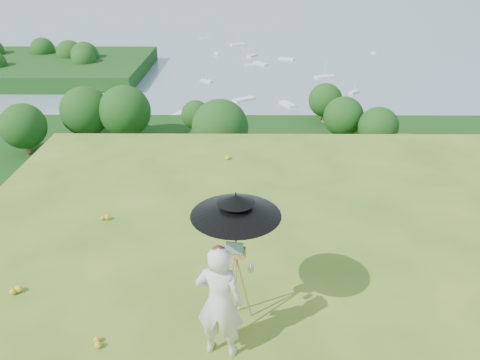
{
  "coord_description": "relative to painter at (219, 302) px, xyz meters",
  "views": [
    {
      "loc": [
        -1.21,
        -6.45,
        5.07
      ],
      "look_at": [
        -1.26,
        1.37,
        1.2
      ],
      "focal_mm": 35.0,
      "sensor_mm": 36.0,
      "label": 1
    }
  ],
  "objects": [
    {
      "name": "painter",
      "position": [
        0.0,
        0.0,
        0.0
      ],
      "size": [
        0.71,
        0.53,
        1.76
      ],
      "primitive_type": "imported",
      "rotation": [
        0.0,
        0.0,
        2.96
      ],
      "color": "white",
      "rests_on": "ground"
    },
    {
      "name": "moored_boats",
      "position": [
        -10.98,
        162.63,
        -34.53
      ],
      "size": [
        140.0,
        140.0,
        0.7
      ],
      "primitive_type": null,
      "color": "white",
      "rests_on": "bay_water"
    },
    {
      "name": "sun_umbrella",
      "position": [
        0.21,
        0.6,
        0.83
      ],
      "size": [
        1.3,
        1.3,
        0.99
      ],
      "primitive_type": null,
      "rotation": [
        0.0,
        0.0,
        -0.06
      ],
      "color": "black",
      "rests_on": "field_easel"
    },
    {
      "name": "wildflowers",
      "position": [
        1.52,
        1.88,
        -0.82
      ],
      "size": [
        10.0,
        10.5,
        0.12
      ],
      "primitive_type": null,
      "color": "gold",
      "rests_on": "ground"
    },
    {
      "name": "harbor_town",
      "position": [
        1.52,
        76.63,
        -30.38
      ],
      "size": [
        110.0,
        22.0,
        5.0
      ],
      "primitive_type": null,
      "color": "silver",
      "rests_on": "shoreline_tier"
    },
    {
      "name": "painter_cap",
      "position": [
        0.0,
        0.0,
        0.83
      ],
      "size": [
        0.25,
        0.28,
        0.1
      ],
      "primitive_type": null,
      "rotation": [
        0.0,
        0.0,
        -0.24
      ],
      "color": "#C36E6B",
      "rests_on": "painter"
    },
    {
      "name": "slope_trees",
      "position": [
        1.52,
        36.63,
        -15.88
      ],
      "size": [
        110.0,
        50.0,
        6.0
      ],
      "primitive_type": null,
      "color": "#184414",
      "rests_on": "forest_slope"
    },
    {
      "name": "bay_water",
      "position": [
        1.52,
        241.63,
        -34.88
      ],
      "size": [
        700.0,
        700.0,
        0.0
      ],
      "primitive_type": "plane",
      "color": "slate",
      "rests_on": "ground"
    },
    {
      "name": "peninsula",
      "position": [
        -73.48,
        156.63,
        -29.88
      ],
      "size": [
        90.0,
        60.0,
        12.0
      ],
      "primitive_type": null,
      "color": "#113A0F",
      "rests_on": "bay_water"
    },
    {
      "name": "ground",
      "position": [
        1.52,
        1.63,
        -0.88
      ],
      "size": [
        14.0,
        14.0,
        0.0
      ],
      "primitive_type": "plane",
      "color": "#407421",
      "rests_on": "ground"
    },
    {
      "name": "forest_slope",
      "position": [
        1.52,
        36.63,
        -29.88
      ],
      "size": [
        140.0,
        56.0,
        22.0
      ],
      "primitive_type": "cube",
      "color": "#113A0F",
      "rests_on": "bay_water"
    },
    {
      "name": "field_easel",
      "position": [
        0.21,
        0.58,
        -0.14
      ],
      "size": [
        0.67,
        0.67,
        1.48
      ],
      "primitive_type": null,
      "rotation": [
        0.0,
        0.0,
        -0.21
      ],
      "color": "olive",
      "rests_on": "ground"
    },
    {
      "name": "shoreline_tier",
      "position": [
        1.52,
        76.63,
        -36.88
      ],
      "size": [
        170.0,
        28.0,
        8.0
      ],
      "primitive_type": "cube",
      "color": "#675F52",
      "rests_on": "bay_water"
    }
  ]
}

